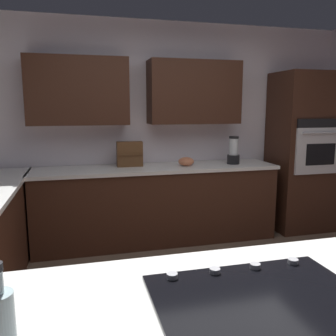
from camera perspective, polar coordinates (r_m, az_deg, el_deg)
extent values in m
plane|color=brown|center=(2.91, 8.35, -23.23)|extent=(14.00, 14.00, 0.00)
cube|color=silver|center=(4.46, -1.69, 6.16)|extent=(6.00, 0.10, 2.60)
cube|color=#381E14|center=(4.35, 4.20, 12.03)|extent=(1.10, 0.34, 0.74)
cube|color=#381E14|center=(4.13, -14.29, 11.89)|extent=(1.10, 0.34, 0.74)
cube|color=#381E14|center=(4.22, -1.83, -6.07)|extent=(2.80, 0.60, 0.86)
cube|color=silver|center=(4.12, -1.86, -0.03)|extent=(2.84, 0.64, 0.04)
cube|color=silver|center=(1.38, 15.06, -21.00)|extent=(2.01, 0.96, 0.04)
cube|color=#381E14|center=(4.90, 21.03, 2.38)|extent=(0.80, 0.60, 2.01)
cube|color=silver|center=(4.64, 23.31, 2.55)|extent=(0.66, 0.03, 0.56)
cube|color=black|center=(4.64, 23.36, 2.04)|extent=(0.40, 0.01, 0.26)
cube|color=black|center=(4.61, 23.58, 6.61)|extent=(0.66, 0.02, 0.11)
cylinder|color=silver|center=(4.59, 23.75, 5.21)|extent=(0.56, 0.02, 0.02)
cube|color=black|center=(1.37, 15.11, -20.03)|extent=(0.76, 0.56, 0.01)
cylinder|color=#B2B2B7|center=(1.66, 19.51, -13.99)|extent=(0.04, 0.04, 0.02)
cylinder|color=#B2B2B7|center=(1.58, 13.87, -15.06)|extent=(0.04, 0.04, 0.02)
cylinder|color=#B2B2B7|center=(1.51, 7.57, -16.09)|extent=(0.04, 0.04, 0.02)
cylinder|color=#B2B2B7|center=(1.45, 0.67, -16.99)|extent=(0.04, 0.04, 0.02)
cylinder|color=black|center=(4.37, 10.48, 1.39)|extent=(0.15, 0.15, 0.11)
cylinder|color=silver|center=(4.36, 10.54, 3.40)|extent=(0.11, 0.11, 0.20)
cylinder|color=black|center=(4.34, 10.58, 4.88)|extent=(0.12, 0.12, 0.03)
ellipsoid|color=#CC724C|center=(4.16, 2.95, 1.06)|extent=(0.19, 0.19, 0.10)
cube|color=brown|center=(4.12, -6.20, 2.24)|extent=(0.30, 0.10, 0.29)
cube|color=brown|center=(4.06, -6.09, 2.14)|extent=(0.28, 0.02, 0.02)
cylinder|color=silver|center=(1.07, -25.39, -23.12)|extent=(0.08, 0.08, 0.22)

